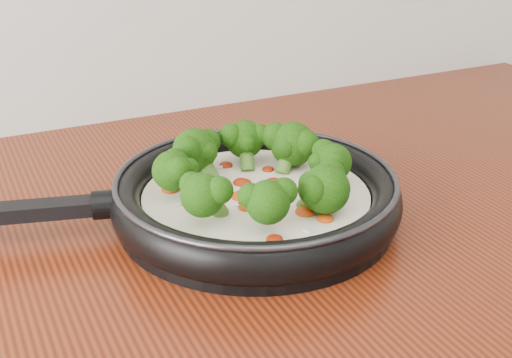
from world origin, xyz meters
name	(u,v)px	position (x,y,z in m)	size (l,w,h in m)	color
skillet	(254,193)	(0.05, 1.10, 0.93)	(0.53, 0.39, 0.09)	black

